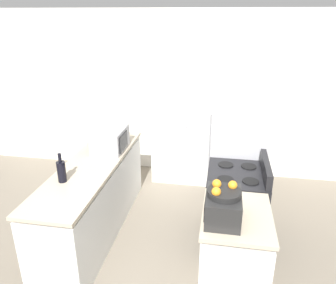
% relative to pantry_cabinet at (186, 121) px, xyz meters
% --- Properties ---
extents(wall_back, '(7.00, 0.06, 2.60)m').
position_rel_pantry_cabinet_xyz_m(wall_back, '(-0.09, 0.31, 0.33)').
color(wall_back, silver).
rests_on(wall_back, ground_plane).
extents(counter_left, '(0.60, 2.27, 0.91)m').
position_rel_pantry_cabinet_xyz_m(counter_left, '(-0.91, -1.58, -0.53)').
color(counter_left, silver).
rests_on(counter_left, ground_plane).
extents(counter_right, '(0.60, 0.79, 0.91)m').
position_rel_pantry_cabinet_xyz_m(counter_right, '(0.73, -2.32, -0.53)').
color(counter_right, silver).
rests_on(counter_right, ground_plane).
extents(pantry_cabinet, '(1.00, 0.55, 1.94)m').
position_rel_pantry_cabinet_xyz_m(pantry_cabinet, '(0.00, 0.00, 0.00)').
color(pantry_cabinet, silver).
rests_on(pantry_cabinet, ground_plane).
extents(stove, '(0.66, 0.75, 1.07)m').
position_rel_pantry_cabinet_xyz_m(stove, '(0.75, -1.53, -0.51)').
color(stove, black).
rests_on(stove, ground_plane).
extents(refrigerator, '(0.72, 0.77, 1.67)m').
position_rel_pantry_cabinet_xyz_m(refrigerator, '(0.78, -0.73, -0.14)').
color(refrigerator, '#B7B7BC').
rests_on(refrigerator, ground_plane).
extents(microwave, '(0.37, 0.49, 0.28)m').
position_rel_pantry_cabinet_xyz_m(microwave, '(-0.82, -1.15, 0.08)').
color(microwave, '#939399').
rests_on(microwave, counter_left).
extents(wine_bottle, '(0.09, 0.09, 0.31)m').
position_rel_pantry_cabinet_xyz_m(wine_bottle, '(-1.03, -2.03, 0.06)').
color(wine_bottle, black).
rests_on(wine_bottle, counter_left).
extents(toaster_oven, '(0.30, 0.43, 0.23)m').
position_rel_pantry_cabinet_xyz_m(toaster_oven, '(0.61, -2.41, 0.05)').
color(toaster_oven, black).
rests_on(toaster_oven, counter_right).
extents(fruit_bowl, '(0.28, 0.28, 0.11)m').
position_rel_pantry_cabinet_xyz_m(fruit_bowl, '(0.60, -2.42, 0.20)').
color(fruit_bowl, black).
rests_on(fruit_bowl, toaster_oven).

